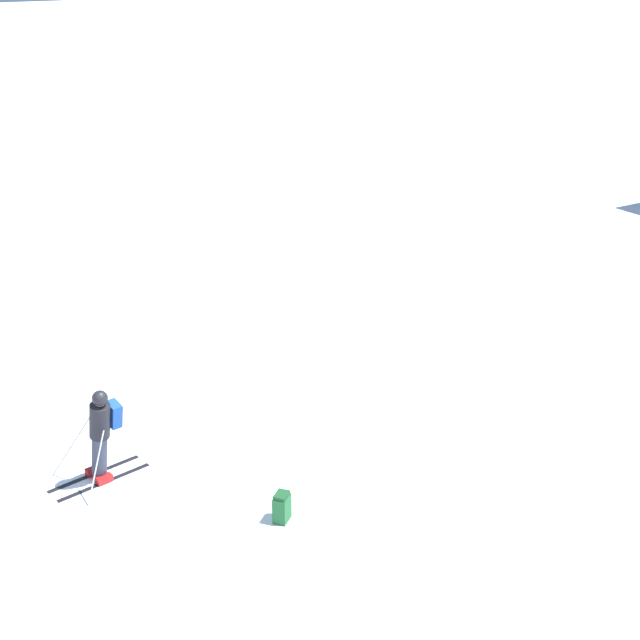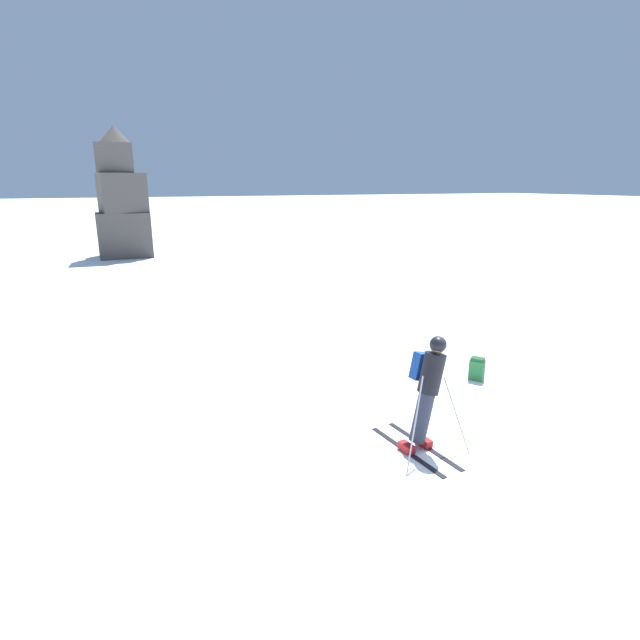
{
  "view_description": "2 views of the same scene",
  "coord_description": "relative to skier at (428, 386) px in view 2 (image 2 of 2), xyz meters",
  "views": [
    {
      "loc": [
        11.39,
        -4.69,
        8.47
      ],
      "look_at": [
        -1.58,
        4.82,
        1.75
      ],
      "focal_mm": 50.0,
      "sensor_mm": 36.0,
      "label": 1
    },
    {
      "loc": [
        -5.82,
        -5.88,
        4.11
      ],
      "look_at": [
        -1.47,
        3.7,
        1.21
      ],
      "focal_mm": 28.0,
      "sensor_mm": 36.0,
      "label": 2
    }
  ],
  "objects": [
    {
      "name": "rock_pillar",
      "position": [
        -2.85,
        24.7,
        1.94
      ],
      "size": [
        2.81,
        2.47,
        7.09
      ],
      "color": "#4C4742",
      "rests_on": "ground"
    },
    {
      "name": "ground_plane",
      "position": [
        1.27,
        -0.05,
        -1.03
      ],
      "size": [
        300.0,
        300.0,
        0.0
      ],
      "primitive_type": "plane",
      "color": "white"
    },
    {
      "name": "spare_backpack",
      "position": [
        2.68,
        1.83,
        -0.79
      ],
      "size": [
        0.35,
        0.37,
        0.5
      ],
      "rotation": [
        0.0,
        0.0,
        2.17
      ],
      "color": "#236633",
      "rests_on": "ground"
    },
    {
      "name": "skier",
      "position": [
        0.0,
        0.0,
        0.0
      ],
      "size": [
        1.29,
        1.77,
        1.86
      ],
      "rotation": [
        0.0,
        0.0,
        0.1
      ],
      "color": "black",
      "rests_on": "ground"
    }
  ]
}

